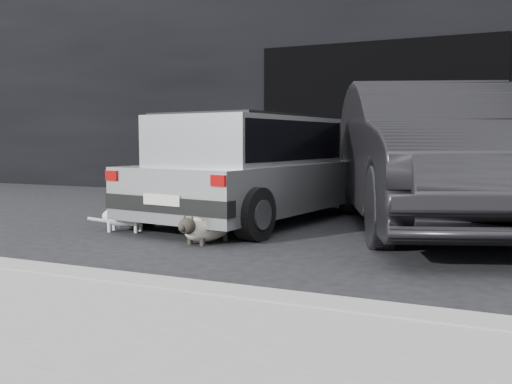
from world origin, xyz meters
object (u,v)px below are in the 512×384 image
at_px(second_car, 431,154).
at_px(cat_siamese, 204,229).
at_px(cat_white, 128,216).
at_px(silver_hatchback, 253,164).

xyz_separation_m(second_car, cat_siamese, (-1.81, -2.02, -0.69)).
xyz_separation_m(second_car, cat_white, (-2.90, -1.75, -0.66)).
bearing_deg(silver_hatchback, cat_white, -116.76).
height_order(silver_hatchback, second_car, second_car).
distance_m(second_car, cat_white, 3.45).
relative_size(second_car, cat_siamese, 5.68).
bearing_deg(silver_hatchback, second_car, 21.41).
xyz_separation_m(silver_hatchback, cat_white, (-0.90, -1.28, -0.52)).
height_order(second_car, cat_white, second_car).
bearing_deg(cat_white, cat_siamese, 62.06).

